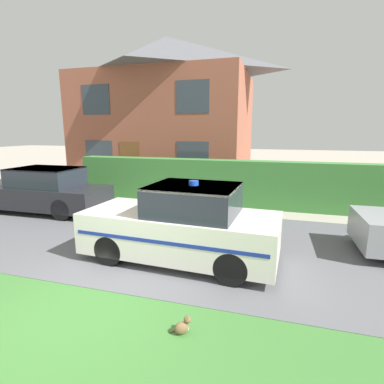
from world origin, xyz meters
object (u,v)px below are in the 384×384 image
object	(u,v)px
cat	(183,327)
house_left	(167,110)
wheelie_bin	(342,195)
police_car	(183,226)
neighbour_car_near	(41,191)

from	to	relation	value
cat	house_left	xyz separation A→B (m)	(-4.73, 11.85, 3.56)
wheelie_bin	police_car	bearing A→B (deg)	-136.63
cat	neighbour_car_near	bearing A→B (deg)	108.08
police_car	house_left	size ratio (longest dim) A/B	0.46
cat	neighbour_car_near	xyz separation A→B (m)	(-6.28, 4.42, 0.58)
neighbour_car_near	cat	bearing A→B (deg)	143.91
police_car	cat	distance (m)	2.36
police_car	wheelie_bin	xyz separation A→B (m)	(3.78, 5.02, -0.17)
cat	wheelie_bin	size ratio (longest dim) A/B	0.26
neighbour_car_near	wheelie_bin	distance (m)	9.76
police_car	house_left	bearing A→B (deg)	-64.68
police_car	house_left	xyz separation A→B (m)	(-4.02, 9.68, 2.94)
police_car	cat	xyz separation A→B (m)	(0.71, -2.16, -0.63)
police_car	wheelie_bin	world-z (taller)	police_car
cat	wheelie_bin	distance (m)	7.83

